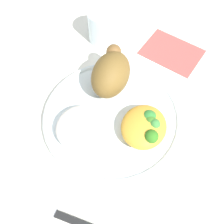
# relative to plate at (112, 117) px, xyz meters

# --- Properties ---
(ground_plane) EXTENTS (2.00, 2.00, 0.00)m
(ground_plane) POSITION_rel_plate_xyz_m (0.00, 0.00, -0.01)
(ground_plane) COLOR white
(plate) EXTENTS (0.27, 0.27, 0.02)m
(plate) POSITION_rel_plate_xyz_m (0.00, 0.00, 0.00)
(plate) COLOR white
(plate) RESTS_ON ground_plane
(roasted_chicken) EXTENTS (0.11, 0.07, 0.08)m
(roasted_chicken) POSITION_rel_plate_xyz_m (0.06, 0.03, 0.05)
(roasted_chicken) COLOR brown
(roasted_chicken) RESTS_ON plate
(rice_pile) EXTENTS (0.09, 0.09, 0.03)m
(rice_pile) POSITION_rel_plate_xyz_m (-0.05, 0.04, 0.03)
(rice_pile) COLOR silver
(rice_pile) RESTS_ON plate
(mac_cheese_with_broccoli) EXTENTS (0.09, 0.08, 0.04)m
(mac_cheese_with_broccoli) POSITION_rel_plate_xyz_m (-0.01, -0.07, 0.03)
(mac_cheese_with_broccoli) COLOR gold
(mac_cheese_with_broccoli) RESTS_ON plate
(fork) EXTENTS (0.02, 0.14, 0.01)m
(fork) POSITION_rel_plate_xyz_m (-0.18, 0.02, -0.01)
(fork) COLOR silver
(fork) RESTS_ON ground_plane
(knife) EXTENTS (0.02, 0.19, 0.01)m
(knife) POSITION_rel_plate_xyz_m (-0.20, 0.02, -0.01)
(knife) COLOR black
(knife) RESTS_ON ground_plane
(water_glass) EXTENTS (0.07, 0.07, 0.08)m
(water_glass) POSITION_rel_plate_xyz_m (0.20, 0.10, 0.03)
(water_glass) COLOR silver
(water_glass) RESTS_ON ground_plane
(napkin) EXTENTS (0.13, 0.15, 0.00)m
(napkin) POSITION_rel_plate_xyz_m (0.22, -0.07, -0.01)
(napkin) COLOR #DB4C47
(napkin) RESTS_ON ground_plane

